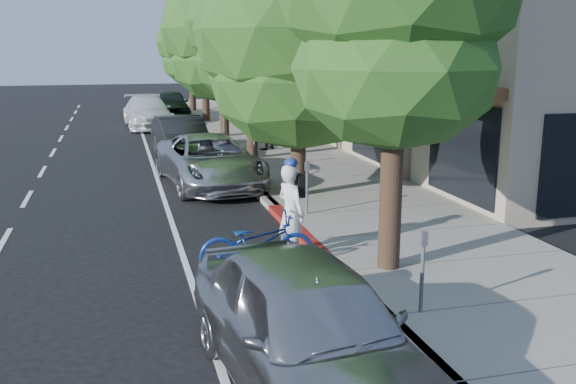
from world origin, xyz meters
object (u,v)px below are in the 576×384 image
object	(u,v)px
street_tree_4	(204,36)
dark_suv_far	(170,104)
street_tree_2	(251,24)
bicycle	(257,243)
dark_sedan	(181,138)
street_tree_3	(223,31)
silver_suv	(210,161)
near_car_a	(309,328)
street_tree_1	(299,34)
cyclist	(291,213)
white_pickup	(148,112)
pedestrian	(264,128)
street_tree_5	(191,43)

from	to	relation	value
street_tree_4	dark_suv_far	size ratio (longest dim) A/B	1.50
street_tree_2	bicycle	bearing A→B (deg)	-101.40
dark_suv_far	dark_sedan	bearing A→B (deg)	-94.49
street_tree_3	silver_suv	size ratio (longest dim) A/B	1.45
bicycle	near_car_a	distance (m)	4.26
street_tree_1	bicycle	world-z (taller)	street_tree_1
street_tree_4	dark_suv_far	bearing A→B (deg)	122.04
cyclist	dark_suv_far	distance (m)	25.40
street_tree_2	white_pickup	bearing A→B (deg)	105.74
silver_suv	pedestrian	distance (m)	6.07
street_tree_4	near_car_a	xyz separation A→B (m)	(-2.56, -27.50, -3.70)
street_tree_1	dark_sedan	bearing A→B (deg)	107.61
street_tree_2	white_pickup	distance (m)	12.11
street_tree_3	pedestrian	world-z (taller)	street_tree_3
street_tree_5	pedestrian	size ratio (longest dim) A/B	4.07
street_tree_3	dark_sedan	size ratio (longest dim) A/B	1.69
street_tree_5	street_tree_1	bearing A→B (deg)	-90.00
bicycle	pedestrian	size ratio (longest dim) A/B	1.26
silver_suv	pedestrian	world-z (taller)	pedestrian
white_pickup	near_car_a	world-z (taller)	near_car_a
bicycle	dark_sedan	size ratio (longest dim) A/B	0.46
cyclist	dark_suv_far	size ratio (longest dim) A/B	0.40
cyclist	dark_sedan	xyz separation A→B (m)	(-0.88, 12.21, -0.18)
cyclist	near_car_a	size ratio (longest dim) A/B	0.39
cyclist	white_pickup	distance (m)	21.81
street_tree_4	cyclist	bearing A→B (deg)	-93.75
silver_suv	white_pickup	size ratio (longest dim) A/B	1.00
bicycle	dark_suv_far	world-z (taller)	dark_suv_far
dark_suv_far	silver_suv	bearing A→B (deg)	-92.60
white_pickup	bicycle	bearing A→B (deg)	-90.86
street_tree_2	street_tree_5	bearing A→B (deg)	90.00
street_tree_1	dark_suv_far	xyz separation A→B (m)	(-1.66, 20.65, -3.54)
street_tree_3	dark_sedan	xyz separation A→B (m)	(-2.37, -4.54, -3.90)
bicycle	silver_suv	xyz separation A→B (m)	(0.23, 7.63, 0.19)
dark_sedan	bicycle	bearing A→B (deg)	-94.28
cyclist	pedestrian	xyz separation A→B (m)	(2.33, 12.45, 0.04)
cyclist	dark_sedan	bearing A→B (deg)	-18.37
near_car_a	street_tree_2	bearing A→B (deg)	74.15
dark_sedan	white_pickup	size ratio (longest dim) A/B	0.86
silver_suv	street_tree_5	bearing A→B (deg)	78.84
bicycle	white_pickup	xyz separation A→B (m)	(-0.83, 22.26, 0.23)
silver_suv	street_tree_2	bearing A→B (deg)	54.95
street_tree_3	dark_suv_far	world-z (taller)	street_tree_3
street_tree_1	bicycle	distance (m)	6.87
near_car_a	pedestrian	xyz separation A→B (m)	(3.40, 17.20, 0.17)
silver_suv	near_car_a	bearing A→B (deg)	-98.31
street_tree_5	cyclist	bearing A→B (deg)	-92.97
pedestrian	street_tree_1	bearing A→B (deg)	47.67
street_tree_5	dark_sedan	distance (m)	17.05
near_car_a	pedestrian	bearing A→B (deg)	72.36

